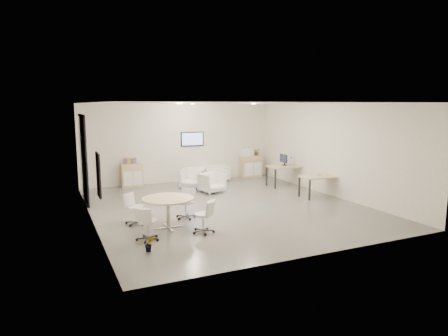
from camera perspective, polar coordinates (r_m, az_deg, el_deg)
The scene contains 21 objects.
room_shell at distance 12.23m, azimuth 0.33°, elevation 1.76°, with size 9.60×10.60×4.80m.
glass_door at distance 13.68m, azimuth -19.50°, elevation 1.61°, with size 0.09×1.90×2.85m.
artwork at distance 9.62m, azimuth -17.48°, elevation -0.97°, with size 0.05×0.54×1.04m.
wall_tv at distance 16.52m, azimuth -4.56°, elevation 4.16°, with size 0.98×0.06×0.58m.
ceiling_spots at distance 12.82m, azimuth -2.05°, elevation 9.17°, with size 3.14×4.14×0.03m.
sideboard_left at distance 15.82m, azimuth -13.04°, elevation -1.02°, with size 0.80×0.42×0.90m.
sideboard_right at distance 17.54m, azimuth 3.86°, elevation 0.24°, with size 0.95×0.46×0.95m.
books at distance 15.73m, azimuth -13.26°, elevation 0.99°, with size 0.47×0.14×0.22m.
printer at distance 17.35m, azimuth 3.26°, elevation 2.27°, with size 0.51×0.43×0.34m.
loveseat at distance 16.65m, azimuth -1.85°, elevation -0.83°, with size 1.50×0.83×0.54m.
blue_rug at distance 15.36m, azimuth -3.01°, elevation -2.78°, with size 1.66×1.11×0.01m, color #325599.
armchair_left at distance 15.18m, azimuth -4.42°, elevation -1.32°, with size 0.82×0.77×0.85m, color silver.
armchair_right at distance 14.41m, azimuth -1.74°, elevation -1.98°, with size 0.77×0.72×0.79m, color silver.
desk_rear at distance 15.77m, azimuth 8.92°, elevation 0.03°, with size 1.54×0.82×0.79m.
desk_front at distance 14.10m, azimuth 13.55°, elevation -1.44°, with size 1.42×0.77×0.72m.
monitor at distance 15.82m, azimuth 8.53°, elevation 1.23°, with size 0.20×0.50×0.44m.
round_table at distance 10.31m, azimuth -8.01°, elevation -4.70°, with size 1.31×1.31×0.80m.
meeting_chairs at distance 10.39m, azimuth -7.97°, elevation -6.34°, with size 2.22×2.22×0.82m.
plant_cabinet at distance 17.59m, azimuth 4.68°, elevation 2.22°, with size 0.28×0.31×0.24m, color #3F7F3F.
plant_floor at distance 8.95m, azimuth -10.62°, elevation -11.21°, with size 0.19×0.34×0.15m, color #3F7F3F.
cup at distance 14.13m, azimuth 13.42°, elevation -0.86°, with size 0.13×0.10×0.13m, color white.
Camera 1 is at (-5.06, -11.03, 3.15)m, focal length 32.00 mm.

